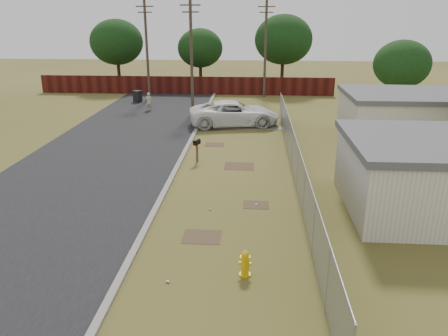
# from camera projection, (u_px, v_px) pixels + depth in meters

# --- Properties ---
(ground) EXTENTS (120.00, 120.00, 0.00)m
(ground) POSITION_uv_depth(u_px,v_px,m) (231.00, 187.00, 20.73)
(ground) COLOR brown
(ground) RESTS_ON ground
(street) EXTENTS (15.10, 60.00, 0.12)m
(street) POSITION_uv_depth(u_px,v_px,m) (135.00, 138.00, 28.73)
(street) COLOR black
(street) RESTS_ON ground
(chainlink_fence) EXTENTS (0.10, 27.06, 2.02)m
(chainlink_fence) POSITION_uv_depth(u_px,v_px,m) (296.00, 165.00, 21.23)
(chainlink_fence) COLOR gray
(chainlink_fence) RESTS_ON ground
(privacy_fence) EXTENTS (30.00, 0.12, 1.80)m
(privacy_fence) POSITION_uv_depth(u_px,v_px,m) (185.00, 85.00, 44.33)
(privacy_fence) COLOR #4A1610
(privacy_fence) RESTS_ON ground
(utility_poles) EXTENTS (12.60, 8.24, 9.00)m
(utility_poles) POSITION_uv_depth(u_px,v_px,m) (202.00, 50.00, 38.84)
(utility_poles) COLOR #463C2F
(utility_poles) RESTS_ON ground
(houses) EXTENTS (9.30, 17.24, 3.10)m
(houses) POSITION_uv_depth(u_px,v_px,m) (421.00, 141.00, 22.54)
(houses) COLOR silver
(houses) RESTS_ON ground
(horizon_trees) EXTENTS (33.32, 31.94, 7.78)m
(horizon_trees) POSITION_uv_depth(u_px,v_px,m) (253.00, 49.00, 41.29)
(horizon_trees) COLOR #2F2015
(horizon_trees) RESTS_ON ground
(fire_hydrant) EXTENTS (0.41, 0.42, 0.90)m
(fire_hydrant) POSITION_uv_depth(u_px,v_px,m) (245.00, 264.00, 13.57)
(fire_hydrant) COLOR #DFB40B
(fire_hydrant) RESTS_ON ground
(mailbox) EXTENTS (0.39, 0.55, 1.29)m
(mailbox) POSITION_uv_depth(u_px,v_px,m) (197.00, 144.00, 23.92)
(mailbox) COLOR brown
(mailbox) RESTS_ON ground
(pickup_truck) EXTENTS (6.92, 4.10, 1.80)m
(pickup_truck) POSITION_uv_depth(u_px,v_px,m) (234.00, 113.00, 31.87)
(pickup_truck) COLOR white
(pickup_truck) RESTS_ON ground
(pedestrian) EXTENTS (0.57, 0.39, 1.51)m
(pedestrian) POSITION_uv_depth(u_px,v_px,m) (149.00, 101.00, 36.95)
(pedestrian) COLOR #C2B28E
(pedestrian) RESTS_ON ground
(trash_bin) EXTENTS (0.87, 0.94, 1.06)m
(trash_bin) POSITION_uv_depth(u_px,v_px,m) (138.00, 96.00, 40.52)
(trash_bin) COLOR black
(trash_bin) RESTS_ON ground
(scattered_litter) EXTENTS (2.84, 6.03, 0.07)m
(scattered_litter) POSITION_uv_depth(u_px,v_px,m) (223.00, 234.00, 16.24)
(scattered_litter) COLOR white
(scattered_litter) RESTS_ON ground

